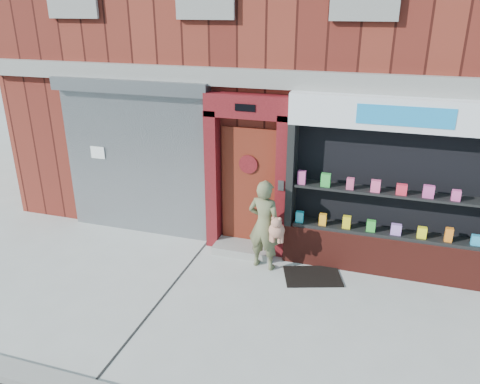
% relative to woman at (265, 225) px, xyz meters
% --- Properties ---
extents(ground, '(80.00, 80.00, 0.00)m').
position_rel_woman_xyz_m(ground, '(0.26, -1.31, -0.81)').
color(ground, '#9E9E99').
rests_on(ground, ground).
extents(building, '(12.00, 8.16, 8.00)m').
position_rel_woman_xyz_m(building, '(0.26, 4.68, 3.19)').
color(building, '#571A14').
rests_on(building, ground).
extents(shutter_bay, '(3.10, 0.30, 3.04)m').
position_rel_woman_xyz_m(shutter_bay, '(-2.74, 0.62, 0.91)').
color(shutter_bay, gray).
rests_on(shutter_bay, ground).
extents(red_door_bay, '(1.52, 0.58, 2.90)m').
position_rel_woman_xyz_m(red_door_bay, '(-0.49, 0.55, 0.65)').
color(red_door_bay, '#4A0C10').
rests_on(red_door_bay, ground).
extents(pharmacy_bay, '(3.50, 0.41, 3.00)m').
position_rel_woman_xyz_m(pharmacy_bay, '(2.01, 0.50, 0.57)').
color(pharmacy_bay, '#571B14').
rests_on(pharmacy_bay, ground).
extents(woman, '(0.71, 0.53, 1.61)m').
position_rel_woman_xyz_m(woman, '(0.00, 0.00, 0.00)').
color(woman, '#5D5F3E').
rests_on(woman, ground).
extents(doormat, '(1.09, 0.92, 0.02)m').
position_rel_woman_xyz_m(doormat, '(0.86, -0.08, -0.80)').
color(doormat, black).
rests_on(doormat, ground).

